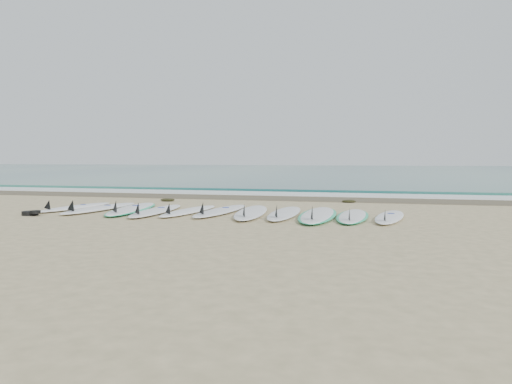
% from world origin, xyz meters
% --- Properties ---
extents(ground, '(120.00, 120.00, 0.00)m').
position_xyz_m(ground, '(0.00, 0.00, 0.00)').
color(ground, tan).
extents(ocean, '(120.00, 55.00, 0.03)m').
position_xyz_m(ocean, '(0.00, 32.50, 0.01)').
color(ocean, '#26625A').
rests_on(ocean, ground).
extents(wet_sand_band, '(120.00, 1.80, 0.01)m').
position_xyz_m(wet_sand_band, '(0.00, 4.10, 0.01)').
color(wet_sand_band, brown).
rests_on(wet_sand_band, ground).
extents(foam_band, '(120.00, 1.40, 0.04)m').
position_xyz_m(foam_band, '(0.00, 5.50, 0.02)').
color(foam_band, silver).
rests_on(foam_band, ground).
extents(wave_crest, '(120.00, 1.00, 0.10)m').
position_xyz_m(wave_crest, '(0.00, 7.00, 0.05)').
color(wave_crest, '#26625A').
rests_on(wave_crest, ground).
extents(surfboard_0, '(0.75, 2.34, 0.29)m').
position_xyz_m(surfboard_0, '(-3.43, 0.08, 0.05)').
color(surfboard_0, white).
rests_on(surfboard_0, ground).
extents(surfboard_1, '(0.73, 2.63, 0.33)m').
position_xyz_m(surfboard_1, '(-2.75, -0.04, 0.06)').
color(surfboard_1, white).
rests_on(surfboard_1, ground).
extents(surfboard_2, '(1.13, 2.83, 0.35)m').
position_xyz_m(surfboard_2, '(-2.00, 0.03, 0.05)').
color(surfboard_2, white).
rests_on(surfboard_2, ground).
extents(surfboard_3, '(0.70, 2.61, 0.33)m').
position_xyz_m(surfboard_3, '(-1.32, -0.21, 0.06)').
color(surfboard_3, white).
rests_on(surfboard_3, ground).
extents(surfboard_4, '(0.70, 2.40, 0.30)m').
position_xyz_m(surfboard_4, '(-0.66, -0.05, 0.05)').
color(surfboard_4, white).
rests_on(surfboard_4, ground).
extents(surfboard_5, '(0.72, 2.65, 0.33)m').
position_xyz_m(surfboard_5, '(-0.01, 0.10, 0.06)').
color(surfboard_5, silver).
rests_on(surfboard_5, ground).
extents(surfboard_6, '(0.93, 2.82, 0.35)m').
position_xyz_m(surfboard_6, '(0.69, -0.05, 0.06)').
color(surfboard_6, white).
rests_on(surfboard_6, ground).
extents(surfboard_7, '(0.63, 2.62, 0.33)m').
position_xyz_m(surfboard_7, '(1.36, -0.01, 0.06)').
color(surfboard_7, white).
rests_on(surfboard_7, ground).
extents(surfboard_8, '(0.77, 2.89, 0.36)m').
position_xyz_m(surfboard_8, '(2.04, -0.11, 0.05)').
color(surfboard_8, white).
rests_on(surfboard_8, ground).
extents(surfboard_9, '(0.60, 2.44, 0.31)m').
position_xyz_m(surfboard_9, '(2.70, -0.07, 0.05)').
color(surfboard_9, white).
rests_on(surfboard_9, ground).
extents(surfboard_10, '(0.73, 2.36, 0.30)m').
position_xyz_m(surfboard_10, '(3.38, -0.07, 0.05)').
color(surfboard_10, white).
rests_on(surfboard_10, ground).
extents(seaweed_near, '(0.39, 0.30, 0.08)m').
position_xyz_m(seaweed_near, '(-2.24, 2.45, 0.04)').
color(seaweed_near, black).
rests_on(seaweed_near, ground).
extents(seaweed_far, '(0.35, 0.28, 0.07)m').
position_xyz_m(seaweed_far, '(2.42, 3.24, 0.03)').
color(seaweed_far, black).
rests_on(seaweed_far, ground).
extents(leash_coil, '(0.46, 0.36, 0.11)m').
position_xyz_m(leash_coil, '(-3.55, -1.18, 0.05)').
color(leash_coil, black).
rests_on(leash_coil, ground).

